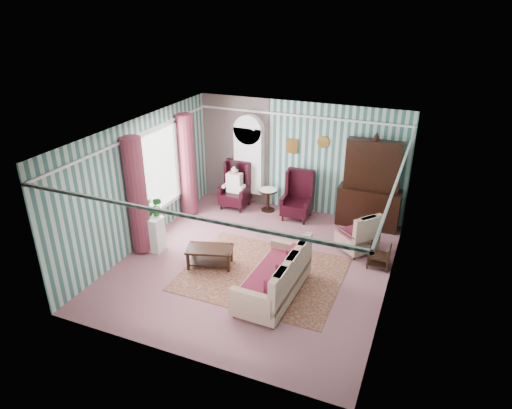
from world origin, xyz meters
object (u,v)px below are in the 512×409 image
at_px(seated_woman, 235,187).
at_px(plant_stand, 151,233).
at_px(coffee_table, 210,257).
at_px(bookcase, 249,165).
at_px(sofa, 273,275).
at_px(round_side_table, 268,200).
at_px(wingback_left, 235,186).
at_px(dresser_hutch, 371,182).
at_px(wingback_right, 297,196).
at_px(floral_armchair, 358,232).
at_px(nest_table, 379,256).

height_order(seated_woman, plant_stand, seated_woman).
distance_m(plant_stand, coffee_table, 1.57).
xyz_separation_m(bookcase, seated_woman, (-0.25, -0.39, -0.53)).
bearing_deg(sofa, round_side_table, 24.59).
xyz_separation_m(sofa, coffee_table, (-1.60, 0.48, -0.24)).
relative_size(wingback_left, round_side_table, 2.08).
relative_size(wingback_left, coffee_table, 1.29).
distance_m(dresser_hutch, wingback_left, 3.55).
xyz_separation_m(bookcase, coffee_table, (0.50, -3.28, -0.90)).
xyz_separation_m(wingback_right, sofa, (0.60, -3.37, -0.17)).
height_order(plant_stand, floral_armchair, floral_armchair).
xyz_separation_m(bookcase, wingback_right, (1.50, -0.39, -0.50)).
xyz_separation_m(dresser_hutch, round_side_table, (-2.60, -0.12, -0.88)).
distance_m(nest_table, plant_stand, 5.02).
xyz_separation_m(plant_stand, coffee_table, (1.55, -0.14, -0.18)).
distance_m(wingback_right, nest_table, 2.81).
bearing_deg(floral_armchair, wingback_right, 98.33).
xyz_separation_m(bookcase, nest_table, (3.82, -1.94, -0.85)).
relative_size(sofa, coffee_table, 2.07).
bearing_deg(coffee_table, nest_table, 21.95).
relative_size(bookcase, dresser_hutch, 0.95).
bearing_deg(coffee_table, wingback_left, 104.64).
relative_size(seated_woman, nest_table, 2.19).
height_order(nest_table, floral_armchair, floral_armchair).
height_order(wingback_left, floral_armchair, wingback_left).
relative_size(round_side_table, nest_table, 1.11).
height_order(dresser_hutch, wingback_left, dresser_hutch).
distance_m(nest_table, sofa, 2.51).
bearing_deg(wingback_right, seated_woman, 180.00).
relative_size(wingback_left, wingback_right, 1.00).
distance_m(round_side_table, coffee_table, 3.04).
xyz_separation_m(wingback_left, wingback_right, (1.75, 0.00, 0.00)).
bearing_deg(dresser_hutch, wingback_left, -175.59).
bearing_deg(wingback_right, round_side_table, 169.99).
height_order(seated_woman, sofa, seated_woman).
distance_m(seated_woman, floral_armchair, 3.66).
bearing_deg(sofa, nest_table, -41.25).
xyz_separation_m(seated_woman, round_side_table, (0.90, 0.15, -0.29)).
xyz_separation_m(round_side_table, floral_armchair, (2.60, -1.20, 0.16)).
relative_size(seated_woman, floral_armchair, 1.28).
bearing_deg(nest_table, coffee_table, -158.05).
relative_size(round_side_table, floral_armchair, 0.65).
height_order(round_side_table, plant_stand, plant_stand).
distance_m(wingback_right, seated_woman, 1.75).
height_order(seated_woman, floral_armchair, seated_woman).
bearing_deg(nest_table, dresser_hutch, 107.39).
height_order(wingback_left, nest_table, wingback_left).
bearing_deg(nest_table, wingback_right, 146.25).
bearing_deg(round_side_table, coffee_table, -92.76).
xyz_separation_m(wingback_right, coffee_table, (-1.00, -2.89, -0.41)).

